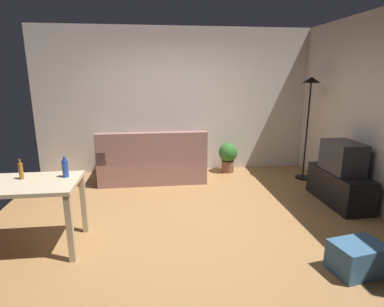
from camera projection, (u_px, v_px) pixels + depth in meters
ground_plane at (189, 218)px, 4.12m from camera, size 5.20×4.40×0.02m
wall_rear at (176, 101)px, 5.90m from camera, size 5.20×0.10×2.70m
wall_right at (384, 113)px, 4.09m from camera, size 0.10×4.40×2.70m
couch at (153, 164)px, 5.52m from camera, size 1.84×0.84×0.92m
tv_stand at (339, 187)px, 4.55m from camera, size 0.44×1.10×0.48m
tv at (343, 157)px, 4.44m from camera, size 0.41×0.60×0.44m
torchiere_lamp at (310, 100)px, 5.33m from camera, size 0.32×0.32×1.81m
desk at (20, 192)px, 3.23m from camera, size 1.20×0.70×0.76m
potted_plant at (228, 155)px, 5.98m from camera, size 0.36×0.36×0.57m
storage_box at (357, 258)px, 2.95m from camera, size 0.53×0.42×0.30m
bottle_amber at (21, 171)px, 3.29m from camera, size 0.05×0.05×0.22m
bottle_blue at (65, 168)px, 3.36m from camera, size 0.07×0.07×0.23m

